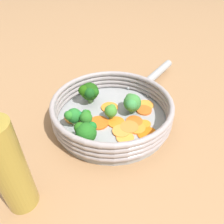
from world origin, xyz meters
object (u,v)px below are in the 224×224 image
carrot_slice_4 (145,105)px  carrot_slice_7 (121,131)px  carrot_slice_0 (125,138)px  broccoli_floret_2 (73,116)px  carrot_slice_1 (116,122)px  carrot_slice_6 (73,117)px  broccoli_floret_1 (89,92)px  carrot_slice_9 (144,110)px  broccoli_floret_0 (86,132)px  broccoli_floret_5 (112,111)px  carrot_slice_3 (145,124)px  broccoli_floret_3 (86,117)px  carrot_slice_5 (137,128)px  carrot_slice_10 (134,123)px  broccoli_floret_4 (132,103)px  oil_bottle (9,167)px  carrot_slice_12 (99,123)px  carrot_slice_11 (129,127)px  carrot_slice_8 (147,134)px  skillet (112,119)px  carrot_slice_2 (110,107)px

carrot_slice_4 → carrot_slice_7: carrot_slice_7 is taller
carrot_slice_0 → broccoli_floret_2: bearing=-89.4°
carrot_slice_1 → carrot_slice_6: carrot_slice_6 is taller
broccoli_floret_1 → carrot_slice_9: bearing=96.7°
broccoli_floret_0 → broccoli_floret_5: (-0.10, 0.02, -0.01)m
carrot_slice_3 → broccoli_floret_3: (0.06, -0.13, 0.03)m
carrot_slice_5 → broccoli_floret_5: broccoli_floret_5 is taller
carrot_slice_0 → carrot_slice_3: (-0.06, 0.03, 0.00)m
carrot_slice_5 → carrot_slice_10: same height
carrot_slice_6 → carrot_slice_9: bearing=119.9°
broccoli_floret_1 → broccoli_floret_4: bearing=90.2°
broccoli_floret_4 → oil_bottle: 0.31m
carrot_slice_4 → carrot_slice_9: carrot_slice_9 is taller
carrot_slice_3 → broccoli_floret_4: bearing=-127.0°
broccoli_floret_0 → carrot_slice_0: bearing=121.3°
carrot_slice_4 → carrot_slice_10: (0.08, -0.01, 0.00)m
broccoli_floret_0 → carrot_slice_3: bearing=135.8°
carrot_slice_9 → broccoli_floret_1: 0.15m
broccoli_floret_3 → broccoli_floret_4: bearing=137.8°
carrot_slice_7 → broccoli_floret_3: bearing=-81.9°
carrot_slice_3 → carrot_slice_6: 0.18m
carrot_slice_1 → oil_bottle: oil_bottle is taller
carrot_slice_1 → broccoli_floret_2: size_ratio=0.91×
carrot_slice_12 → broccoli_floret_4: bearing=139.0°
broccoli_floret_2 → carrot_slice_11: bearing=106.4°
carrot_slice_10 → broccoli_floret_1: bearing=-106.1°
carrot_slice_1 → carrot_slice_9: bearing=143.6°
carrot_slice_8 → oil_bottle: (0.23, -0.17, 0.08)m
carrot_slice_6 → carrot_slice_12: same height
skillet → carrot_slice_0: bearing=42.0°
carrot_slice_10 → broccoli_floret_5: (0.00, -0.06, 0.02)m
carrot_slice_1 → broccoli_floret_2: (0.04, -0.09, 0.03)m
carrot_slice_9 → oil_bottle: 0.35m
carrot_slice_7 → broccoli_floret_0: (0.06, -0.06, 0.03)m
carrot_slice_7 → carrot_slice_11: 0.02m
broccoli_floret_3 → broccoli_floret_5: bearing=138.3°
broccoli_floret_0 → broccoli_floret_3: broccoli_floret_0 is taller
oil_bottle → carrot_slice_3: bearing=149.1°
carrot_slice_8 → broccoli_floret_2: (0.03, -0.17, 0.03)m
carrot_slice_0 → carrot_slice_4: (-0.14, 0.01, -0.00)m
carrot_slice_12 → broccoli_floret_5: size_ratio=1.20×
carrot_slice_6 → broccoli_floret_2: bearing=32.6°
skillet → carrot_slice_3: bearing=90.7°
carrot_slice_11 → broccoli_floret_5: broccoli_floret_5 is taller
carrot_slice_2 → carrot_slice_7: (0.08, 0.06, 0.00)m
carrot_slice_7 → carrot_slice_6: bearing=-92.5°
carrot_slice_1 → broccoli_floret_2: 0.10m
broccoli_floret_4 → oil_bottle: (0.29, -0.11, 0.05)m
broccoli_floret_2 → carrot_slice_3: bearing=111.8°
carrot_slice_9 → carrot_slice_10: size_ratio=0.98×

